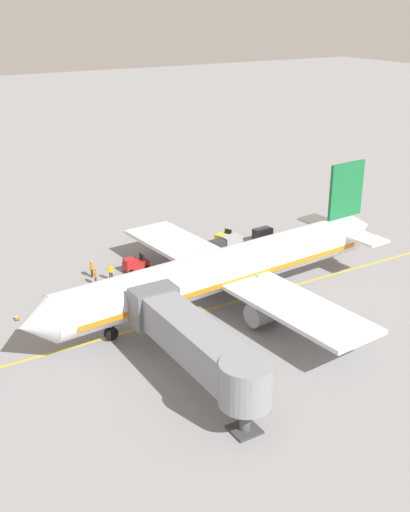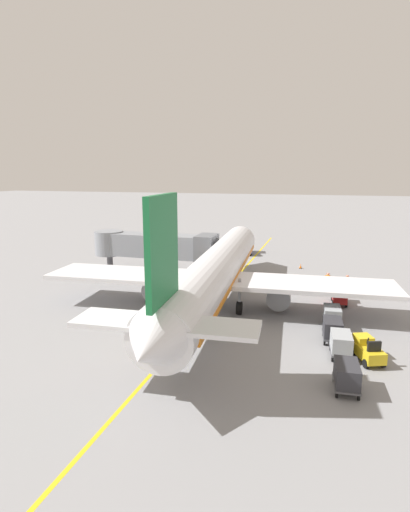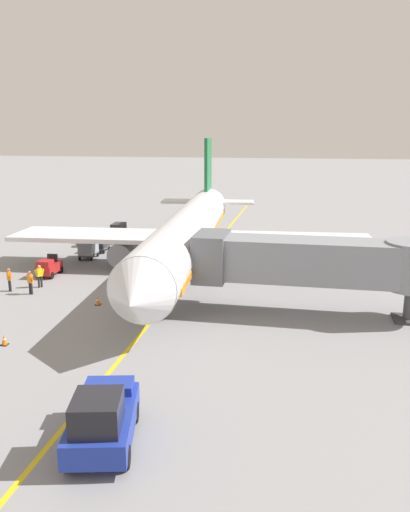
# 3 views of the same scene
# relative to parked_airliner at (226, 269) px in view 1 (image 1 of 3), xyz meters

# --- Properties ---
(ground_plane) EXTENTS (400.00, 400.00, 0.00)m
(ground_plane) POSITION_rel_parked_airliner_xyz_m (-0.41, 0.49, -3.19)
(ground_plane) COLOR gray
(gate_lead_in_line) EXTENTS (0.24, 80.00, 0.01)m
(gate_lead_in_line) POSITION_rel_parked_airliner_xyz_m (-0.41, 0.49, -3.18)
(gate_lead_in_line) COLOR gold
(gate_lead_in_line) RESTS_ON ground
(parked_airliner) EXTENTS (30.31, 37.35, 10.63)m
(parked_airliner) POSITION_rel_parked_airliner_xyz_m (0.00, 0.00, 0.00)
(parked_airliner) COLOR silver
(parked_airliner) RESTS_ON ground
(jet_bridge) EXTENTS (14.91, 3.50, 4.98)m
(jet_bridge) POSITION_rel_parked_airliner_xyz_m (-9.94, 8.89, 0.27)
(jet_bridge) COLOR gray
(jet_bridge) RESTS_ON ground
(baggage_tug_lead) EXTENTS (2.06, 2.77, 1.62)m
(baggage_tug_lead) POSITION_rel_parked_airliner_xyz_m (11.95, -7.57, -2.47)
(baggage_tug_lead) COLOR gold
(baggage_tug_lead) RESTS_ON ground
(baggage_tug_trailing) EXTENTS (1.40, 2.56, 1.62)m
(baggage_tug_trailing) POSITION_rel_parked_airliner_xyz_m (10.57, 3.89, -2.47)
(baggage_tug_trailing) COLOR #B21E1E
(baggage_tug_trailing) RESTS_ON ground
(baggage_cart_front) EXTENTS (1.44, 2.94, 1.58)m
(baggage_cart_front) POSITION_rel_parked_airliner_xyz_m (9.87, -2.22, -2.24)
(baggage_cart_front) COLOR #4C4C51
(baggage_cart_front) RESTS_ON ground
(baggage_cart_second_in_train) EXTENTS (1.44, 2.94, 1.58)m
(baggage_cart_second_in_train) POSITION_rel_parked_airliner_xyz_m (9.87, -5.06, -2.24)
(baggage_cart_second_in_train) COLOR #4C4C51
(baggage_cart_second_in_train) RESTS_ON ground
(baggage_cart_third_in_train) EXTENTS (1.44, 2.94, 1.58)m
(baggage_cart_third_in_train) POSITION_rel_parked_airliner_xyz_m (10.37, -7.50, -2.24)
(baggage_cart_third_in_train) COLOR #4C4C51
(baggage_cart_third_in_train) RESTS_ON ground
(baggage_cart_tail_end) EXTENTS (1.44, 2.94, 1.58)m
(baggage_cart_tail_end) POSITION_rel_parked_airliner_xyz_m (10.53, -11.76, -2.24)
(baggage_cart_tail_end) COLOR #4C4C51
(baggage_cart_tail_end) RESTS_ON ground
(ground_crew_wing_walker) EXTENTS (0.54, 0.61, 1.69)m
(ground_crew_wing_walker) POSITION_rel_parked_airliner_xyz_m (9.72, 6.87, -2.23)
(ground_crew_wing_walker) COLOR #232328
(ground_crew_wing_walker) RESTS_ON ground
(ground_crew_loader) EXTENTS (0.69, 0.39, 1.69)m
(ground_crew_loader) POSITION_rel_parked_airliner_xyz_m (9.54, 8.51, -2.23)
(ground_crew_loader) COLOR #232328
(ground_crew_loader) RESTS_ON ground
(ground_crew_marshaller) EXTENTS (0.60, 0.55, 1.69)m
(ground_crew_marshaller) POSITION_rel_parked_airliner_xyz_m (11.39, 8.16, -2.23)
(ground_crew_marshaller) COLOR #232328
(ground_crew_marshaller) RESTS_ON ground
(safety_cone_nose_left) EXTENTS (0.36, 0.36, 0.59)m
(safety_cone_nose_left) POSITION_rel_parked_airliner_xyz_m (6.32, 16.97, -2.90)
(safety_cone_nose_left) COLOR black
(safety_cone_nose_left) RESTS_ON ground
(safety_cone_nose_right) EXTENTS (0.36, 0.36, 0.59)m
(safety_cone_nose_right) POSITION_rel_parked_airliner_xyz_m (3.97, 9.79, -2.90)
(safety_cone_nose_right) COLOR black
(safety_cone_nose_right) RESTS_ON ground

